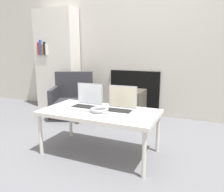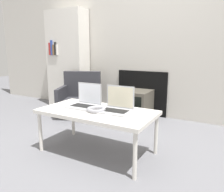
% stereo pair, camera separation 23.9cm
% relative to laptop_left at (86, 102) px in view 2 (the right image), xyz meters
% --- Properties ---
extents(ground_plane, '(14.00, 14.00, 0.00)m').
position_rel_laptop_left_xyz_m(ground_plane, '(0.19, -0.20, -0.50)').
color(ground_plane, slate).
extents(wall_back, '(7.00, 0.08, 2.60)m').
position_rel_laptop_left_xyz_m(wall_back, '(0.19, 1.48, 0.79)').
color(wall_back, beige).
rests_on(wall_back, ground_plane).
extents(table, '(1.14, 0.60, 0.44)m').
position_rel_laptop_left_xyz_m(table, '(0.19, -0.07, -0.09)').
color(table, silver).
rests_on(table, ground_plane).
extents(laptop_left, '(0.30, 0.25, 0.24)m').
position_rel_laptop_left_xyz_m(laptop_left, '(0.00, 0.00, 0.00)').
color(laptop_left, '#B2B2B7').
rests_on(laptop_left, table).
extents(laptop_right, '(0.30, 0.26, 0.24)m').
position_rel_laptop_left_xyz_m(laptop_right, '(0.37, -0.00, 0.00)').
color(laptop_right, '#B2B2B7').
rests_on(laptop_right, table).
extents(headphones, '(0.19, 0.19, 0.04)m').
position_rel_laptop_left_xyz_m(headphones, '(0.20, -0.11, -0.03)').
color(headphones, gray).
rests_on(headphones, table).
extents(phone, '(0.07, 0.14, 0.01)m').
position_rel_laptop_left_xyz_m(phone, '(0.38, -0.21, -0.05)').
color(phone, silver).
rests_on(phone, table).
extents(tv, '(0.43, 0.44, 0.43)m').
position_rel_laptop_left_xyz_m(tv, '(0.05, 1.21, -0.28)').
color(tv, '#4C473D').
rests_on(tv, ground_plane).
extents(armchair, '(0.81, 0.82, 0.69)m').
position_rel_laptop_left_xyz_m(armchair, '(-0.80, 0.94, -0.16)').
color(armchair, '#2D2D33').
rests_on(armchair, ground_plane).
extents(bookshelf, '(0.76, 0.32, 1.72)m').
position_rel_laptop_left_xyz_m(bookshelf, '(-1.33, 1.28, 0.36)').
color(bookshelf, silver).
rests_on(bookshelf, ground_plane).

